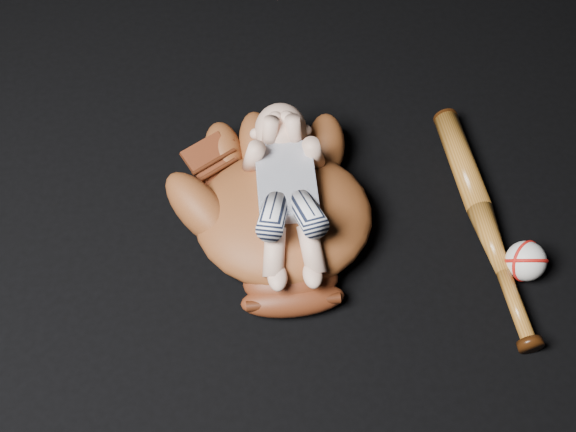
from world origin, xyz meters
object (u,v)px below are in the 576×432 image
(newborn_baby, at_px, (288,193))
(baseball, at_px, (526,261))
(baseball_bat, at_px, (484,222))
(baseball_glove, at_px, (283,211))

(newborn_baby, distance_m, baseball, 0.42)
(baseball_bat, bearing_deg, baseball_glove, 177.18)
(newborn_baby, relative_size, baseball, 5.06)
(baseball, bearing_deg, baseball_bat, 117.65)
(baseball_glove, bearing_deg, newborn_baby, -4.95)
(newborn_baby, bearing_deg, baseball_glove, 176.14)
(baseball_glove, height_order, baseball, baseball_glove)
(newborn_baby, relative_size, baseball_bat, 0.70)
(baseball, bearing_deg, baseball_glove, 164.90)
(baseball_glove, xyz_separation_m, baseball, (0.41, -0.11, -0.03))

